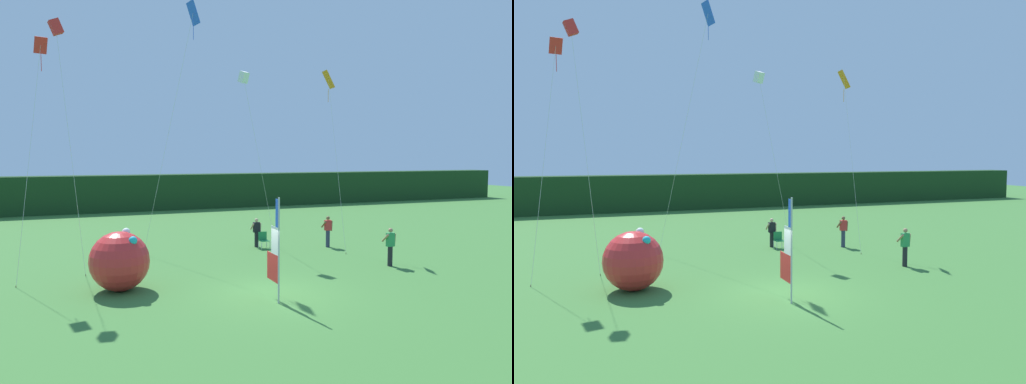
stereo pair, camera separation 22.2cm
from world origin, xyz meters
The scene contains 13 objects.
ground_plane centered at (0.00, 0.00, 0.00)m, with size 120.00×120.00×0.00m, color #3D7533.
distant_treeline centered at (0.00, 29.04, 1.62)m, with size 80.00×2.40×3.24m, color #193819.
banner_flag centered at (-0.21, -0.72, 1.74)m, with size 0.06×1.03×3.63m.
person_near_banner centered at (2.76, 8.68, 0.84)m, with size 0.55×0.48×1.59m.
person_mid_field centered at (6.76, 2.22, 0.93)m, with size 0.55×0.48×1.74m.
person_far_left centered at (6.40, 7.25, 0.91)m, with size 0.55×0.48×1.70m.
inflatable_balloon centered at (-5.08, 2.54, 1.12)m, with size 2.22×2.29×2.30m.
folding_chair centered at (2.97, 8.17, 0.51)m, with size 0.51×0.51×0.89m.
kite_red_diamond_0 centered at (-7.79, 6.27, 8.71)m, with size 1.36×2.32×9.88m.
kite_orange_diamond_1 centered at (6.68, 7.77, 8.77)m, with size 0.70×3.08×9.66m.
kite_white_box_2 centered at (2.01, 8.59, 9.06)m, with size 2.11×0.66×9.48m.
kite_red_box_3 centered at (-7.07, 5.84, 10.12)m, with size 1.21×0.82×10.56m.
kite_blue_diamond_4 centered at (-1.14, 7.34, 11.19)m, with size 2.60×1.93×12.30m.
Camera 1 is at (-6.72, -15.67, 5.02)m, focal length 33.76 mm.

